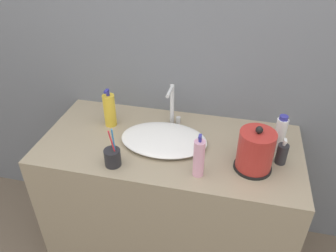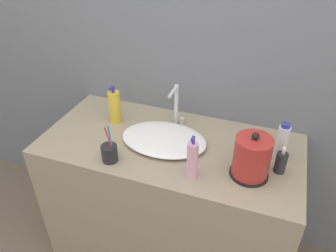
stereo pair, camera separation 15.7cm
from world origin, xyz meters
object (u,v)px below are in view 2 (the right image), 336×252
shampoo_bottle (282,142)px  mouthwash_bottle (115,107)px  hand_cream_bottle (281,162)px  lotion_bottle (192,160)px  toothbrush_cup (110,153)px  electric_kettle (251,158)px  faucet (176,104)px

shampoo_bottle → mouthwash_bottle: mouthwash_bottle is taller
hand_cream_bottle → lotion_bottle: bearing=-155.1°
toothbrush_cup → lotion_bottle: 0.39m
electric_kettle → hand_cream_bottle: electric_kettle is taller
lotion_bottle → toothbrush_cup: bearing=-176.8°
toothbrush_cup → shampoo_bottle: 0.79m
hand_cream_bottle → mouthwash_bottle: bearing=172.0°
electric_kettle → lotion_bottle: bearing=-157.2°
shampoo_bottle → mouthwash_bottle: bearing=178.7°
electric_kettle → mouthwash_bottle: bearing=165.7°
hand_cream_bottle → toothbrush_cup: bearing=-165.9°
electric_kettle → shampoo_bottle: size_ratio=1.19×
toothbrush_cup → shampoo_bottle: toothbrush_cup is taller
faucet → lotion_bottle: faucet is taller
lotion_bottle → shampoo_bottle: size_ratio=1.15×
lotion_bottle → hand_cream_bottle: size_ratio=1.59×
electric_kettle → faucet: bearing=147.7°
mouthwash_bottle → hand_cream_bottle: mouthwash_bottle is taller
faucet → toothbrush_cup: size_ratio=1.12×
lotion_bottle → shampoo_bottle: (0.35, 0.27, -0.00)m
electric_kettle → shampoo_bottle: (0.11, 0.17, -0.00)m
mouthwash_bottle → shampoo_bottle: bearing=-1.3°
shampoo_bottle → faucet: bearing=169.5°
electric_kettle → lotion_bottle: 0.25m
toothbrush_cup → hand_cream_bottle: (0.74, 0.19, 0.01)m
toothbrush_cup → shampoo_bottle: (0.73, 0.29, 0.05)m
faucet → toothbrush_cup: bearing=-116.0°
toothbrush_cup → electric_kettle: bearing=10.9°
faucet → shampoo_bottle: size_ratio=1.22×
lotion_bottle → shampoo_bottle: 0.44m
toothbrush_cup → lotion_bottle: bearing=3.2°
lotion_bottle → electric_kettle: bearing=22.8°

